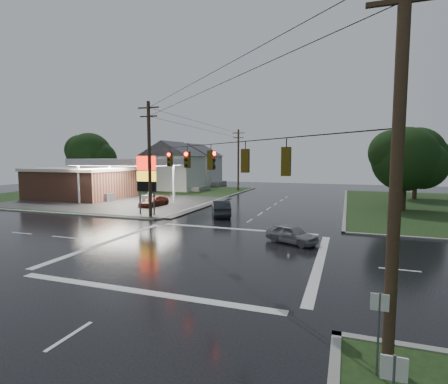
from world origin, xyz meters
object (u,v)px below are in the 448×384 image
(pylon_sign, at_px, (146,175))
(car_pump, at_px, (154,202))
(utility_pole_se, at_px, (397,159))
(house_near, at_px, (173,165))
(utility_pole_n, at_px, (238,159))
(tree_nw_behind, at_px, (90,155))
(utility_pole_nw, at_px, (149,158))
(tree_ne_far, at_px, (418,154))
(car_crossing, at_px, (292,234))
(house_far, at_px, (196,164))
(gas_station, at_px, (88,181))
(car_north, at_px, (221,208))
(tree_ne_near, at_px, (407,159))

(pylon_sign, relative_size, car_pump, 1.41)
(utility_pole_se, xyz_separation_m, house_near, (-30.45, 45.50, -1.32))
(car_pump, bearing_deg, utility_pole_n, 90.53)
(tree_nw_behind, bearing_deg, utility_pole_nw, -40.10)
(tree_ne_far, relative_size, car_crossing, 2.69)
(tree_nw_behind, height_order, car_pump, tree_nw_behind)
(utility_pole_nw, bearing_deg, house_far, 107.92)
(gas_station, height_order, utility_pole_se, utility_pole_se)
(house_near, xyz_separation_m, car_pump, (7.95, -20.08, -3.79))
(utility_pole_nw, xyz_separation_m, car_north, (6.12, 3.06, -4.95))
(tree_nw_behind, xyz_separation_m, car_crossing, (38.74, -26.20, -5.56))
(tree_nw_behind, xyz_separation_m, tree_ne_near, (47.98, -8.00, -0.62))
(gas_station, height_order, tree_nw_behind, tree_nw_behind)
(house_far, bearing_deg, car_crossing, -58.73)
(house_far, height_order, car_north, house_far)
(pylon_sign, bearing_deg, car_crossing, -23.55)
(tree_ne_far, xyz_separation_m, car_crossing, (-12.25, -30.20, -5.56))
(gas_station, distance_m, utility_pole_nw, 19.38)
(house_far, bearing_deg, house_near, -85.24)
(pylon_sign, distance_m, car_north, 8.09)
(house_near, bearing_deg, gas_station, -106.17)
(utility_pole_se, distance_m, car_pump, 34.33)
(house_far, relative_size, car_north, 2.37)
(gas_station, relative_size, utility_pole_se, 2.38)
(utility_pole_nw, bearing_deg, utility_pole_n, 90.00)
(tree_nw_behind, bearing_deg, pylon_sign, -39.87)
(gas_station, xyz_separation_m, tree_ne_far, (42.83, 14.29, 3.63))
(gas_station, height_order, house_far, house_far)
(house_near, distance_m, car_pump, 21.93)
(car_crossing, height_order, car_pump, car_crossing)
(house_near, relative_size, tree_nw_behind, 1.10)
(utility_pole_nw, bearing_deg, car_north, 26.54)
(tree_ne_near, relative_size, tree_ne_far, 0.92)
(gas_station, relative_size, car_north, 5.61)
(utility_pole_n, relative_size, tree_ne_far, 1.07)
(utility_pole_nw, bearing_deg, tree_ne_near, 27.86)
(car_crossing, bearing_deg, pylon_sign, 91.44)
(utility_pole_n, relative_size, house_far, 0.95)
(tree_ne_far, bearing_deg, utility_pole_se, -99.98)
(utility_pole_nw, relative_size, house_near, 1.00)
(gas_station, height_order, utility_pole_nw, utility_pole_nw)
(gas_station, relative_size, tree_ne_near, 2.92)
(gas_station, xyz_separation_m, car_north, (22.29, -7.14, -1.78))
(house_far, distance_m, tree_nw_behind, 21.65)
(house_far, height_order, car_pump, house_far)
(house_near, height_order, car_crossing, house_near)
(car_north, bearing_deg, gas_station, -41.97)
(utility_pole_se, bearing_deg, house_far, 118.68)
(car_pump, bearing_deg, pylon_sign, -55.69)
(house_near, height_order, car_north, house_near)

